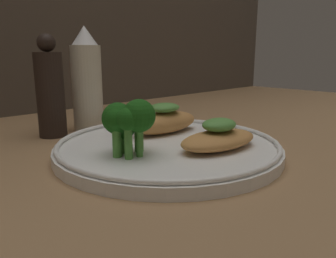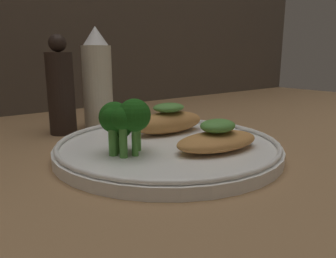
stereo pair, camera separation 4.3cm
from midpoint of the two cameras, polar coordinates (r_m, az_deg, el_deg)
The scene contains 7 objects.
ground_plane at distance 43.98cm, azimuth -2.80°, elevation -4.99°, with size 180.00×180.00×1.00cm, color #936D47.
plate at distance 43.55cm, azimuth -2.83°, elevation -3.12°, with size 29.54×29.54×2.00cm.
grilled_meat_front at distance 41.06cm, azimuth 5.88°, elevation -1.52°, with size 12.03×7.16×3.89cm.
grilled_meat_middle at distance 49.02cm, azimuth -3.15°, elevation 1.44°, with size 12.04×5.65×4.52cm.
broccoli_bunch at distance 38.06cm, azimuth -10.20°, elevation 1.36°, with size 5.85×6.02×6.73cm.
sauce_bottle at distance 58.54cm, azimuth -15.88°, elevation 7.96°, with size 5.08×5.08×17.59cm.
pepper_grinder at distance 55.75cm, azimuth -21.95°, elevation 6.13°, with size 4.34×4.34×16.10cm.
Camera 1 is at (-29.19, -30.04, 13.09)cm, focal length 35.00 mm.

